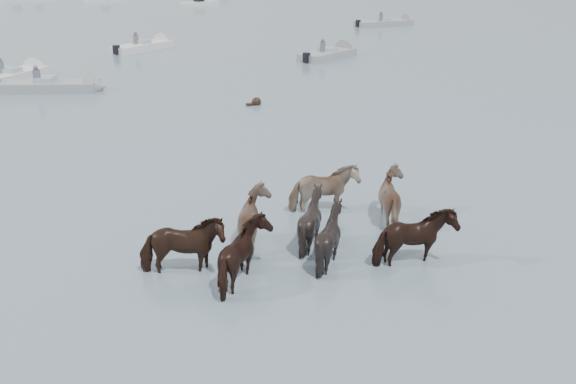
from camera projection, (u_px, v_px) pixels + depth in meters
ground at (359, 239)px, 14.85m from camera, size 400.00×400.00×0.00m
pony_herd at (309, 227)px, 14.20m from camera, size 7.58×4.79×1.59m
swimming_pony at (256, 103)px, 27.72m from camera, size 0.72×0.44×0.44m
motorboat_a at (20, 74)px, 33.36m from camera, size 4.96×4.45×1.92m
motorboat_b at (62, 86)px, 30.40m from camera, size 5.51×4.07×1.92m
motorboat_c at (150, 46)px, 43.36m from camera, size 5.45×3.81×1.92m
motorboat_d at (334, 54)px, 40.03m from camera, size 5.24×3.15×1.92m
motorboat_e at (391, 23)px, 56.91m from camera, size 6.36×2.33×1.92m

